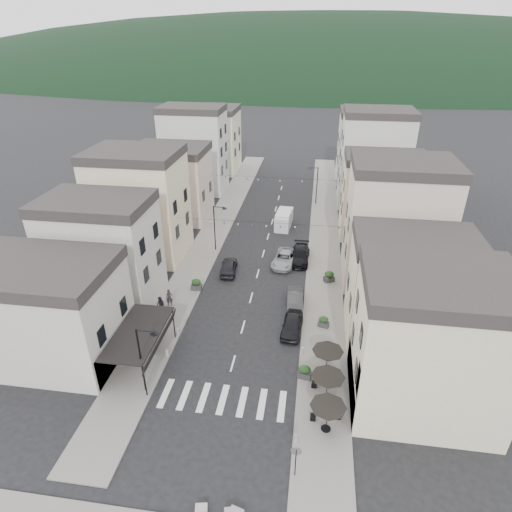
{
  "coord_description": "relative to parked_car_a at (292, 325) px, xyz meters",
  "views": [
    {
      "loc": [
        5.85,
        -20.83,
        24.9
      ],
      "look_at": [
        0.12,
        18.74,
        3.5
      ],
      "focal_mm": 30.0,
      "sensor_mm": 36.0,
      "label": 1
    }
  ],
  "objects": [
    {
      "name": "ground",
      "position": [
        -4.6,
        -10.99,
        -0.75
      ],
      "size": [
        700.0,
        700.0,
        0.0
      ],
      "primitive_type": "plane",
      "color": "black",
      "rests_on": "ground"
    },
    {
      "name": "sidewalk_left",
      "position": [
        -12.1,
        21.01,
        -0.69
      ],
      "size": [
        4.0,
        76.0,
        0.12
      ],
      "primitive_type": "cube",
      "color": "slate",
      "rests_on": "ground"
    },
    {
      "name": "sidewalk_right",
      "position": [
        2.9,
        21.01,
        -0.69
      ],
      "size": [
        4.0,
        76.0,
        0.12
      ],
      "primitive_type": "cube",
      "color": "slate",
      "rests_on": "ground"
    },
    {
      "name": "hill_backdrop",
      "position": [
        -4.6,
        289.01,
        -0.75
      ],
      "size": [
        640.0,
        360.0,
        70.0
      ],
      "primitive_type": "ellipsoid",
      "color": "black",
      "rests_on": "ground"
    },
    {
      "name": "boutique_building",
      "position": [
        -20.1,
        -5.99,
        3.25
      ],
      "size": [
        12.0,
        8.0,
        8.0
      ],
      "primitive_type": "cube",
      "color": "#B0ACA2",
      "rests_on": "ground"
    },
    {
      "name": "bistro_building",
      "position": [
        9.9,
        -6.99,
        4.25
      ],
      "size": [
        10.0,
        8.0,
        10.0
      ],
      "primitive_type": "cube",
      "color": "beige",
      "rests_on": "ground"
    },
    {
      "name": "boutique_awning",
      "position": [
        -11.85,
        -5.99,
        2.37
      ],
      "size": [
        3.77,
        7.5,
        3.28
      ],
      "color": "black",
      "rests_on": "ground"
    },
    {
      "name": "buildings_row_left",
      "position": [
        -19.1,
        26.77,
        5.37
      ],
      "size": [
        10.2,
        54.16,
        14.0
      ],
      "color": "#B0ACA2",
      "rests_on": "ground"
    },
    {
      "name": "buildings_row_right",
      "position": [
        9.9,
        25.61,
        5.57
      ],
      "size": [
        10.2,
        54.16,
        14.5
      ],
      "color": "beige",
      "rests_on": "ground"
    },
    {
      "name": "cafe_terrace",
      "position": [
        3.1,
        -8.19,
        1.61
      ],
      "size": [
        2.5,
        8.1,
        2.53
      ],
      "color": "black",
      "rests_on": "ground"
    },
    {
      "name": "streetlamp_left_near",
      "position": [
        -10.42,
        -8.99,
        2.95
      ],
      "size": [
        1.7,
        0.56,
        6.0
      ],
      "color": "black",
      "rests_on": "ground"
    },
    {
      "name": "streetlamp_left_far",
      "position": [
        -10.42,
        15.01,
        2.95
      ],
      "size": [
        1.7,
        0.56,
        6.0
      ],
      "color": "black",
      "rests_on": "ground"
    },
    {
      "name": "streetlamp_right_far",
      "position": [
        1.22,
        33.01,
        2.95
      ],
      "size": [
        1.7,
        0.56,
        6.0
      ],
      "color": "black",
      "rests_on": "ground"
    },
    {
      "name": "traffic_sign",
      "position": [
        1.2,
        -14.49,
        1.18
      ],
      "size": [
        0.7,
        0.07,
        2.7
      ],
      "color": "black",
      "rests_on": "ground"
    },
    {
      "name": "bollards",
      "position": [
        -4.6,
        -5.49,
        -0.33
      ],
      "size": [
        11.66,
        10.26,
        0.6
      ],
      "color": "gray",
      "rests_on": "ground"
    },
    {
      "name": "bunting_near",
      "position": [
        -4.6,
        11.01,
        4.91
      ],
      "size": [
        19.0,
        0.28,
        0.62
      ],
      "color": "black",
      "rests_on": "ground"
    },
    {
      "name": "bunting_far",
      "position": [
        -4.6,
        27.01,
        4.91
      ],
      "size": [
        19.0,
        0.28,
        0.62
      ],
      "color": "black",
      "rests_on": "ground"
    },
    {
      "name": "parked_car_a",
      "position": [
        0.0,
        0.0,
        0.0
      ],
      "size": [
        2.06,
        4.5,
        1.5
      ],
      "primitive_type": "imported",
      "rotation": [
        0.0,
        0.0,
        -0.07
      ],
      "color": "black",
      "rests_on": "ground"
    },
    {
      "name": "parked_car_b",
      "position": [
        0.0,
        4.19,
        -0.0
      ],
      "size": [
        1.86,
        4.61,
        1.49
      ],
      "primitive_type": "imported",
      "rotation": [
        0.0,
        0.0,
        0.06
      ],
      "color": "#2E2E30",
      "rests_on": "ground"
    },
    {
      "name": "parked_car_c",
      "position": [
        -1.8,
        12.71,
        -0.02
      ],
      "size": [
        3.08,
        5.52,
        1.46
      ],
      "primitive_type": "imported",
      "rotation": [
        0.0,
        0.0,
        -0.13
      ],
      "color": "#93969B",
      "rests_on": "ground"
    },
    {
      "name": "parked_car_d",
      "position": [
        0.0,
        13.79,
        0.03
      ],
      "size": [
        2.3,
        5.42,
        1.56
      ],
      "primitive_type": "imported",
      "rotation": [
        0.0,
        0.0,
        -0.02
      ],
      "color": "black",
      "rests_on": "ground"
    },
    {
      "name": "parked_car_e",
      "position": [
        -7.96,
        9.86,
        0.01
      ],
      "size": [
        2.19,
        4.58,
        1.51
      ],
      "primitive_type": "imported",
      "rotation": [
        0.0,
        0.0,
        3.24
      ],
      "color": "black",
      "rests_on": "ground"
    },
    {
      "name": "delivery_van",
      "position": [
        -2.81,
        23.55,
        0.42
      ],
      "size": [
        2.3,
        5.1,
        2.38
      ],
      "rotation": [
        0.0,
        0.0,
        -0.07
      ],
      "color": "silver",
      "rests_on": "ground"
    },
    {
      "name": "pedestrian_a",
      "position": [
        -12.46,
        2.31,
        0.28
      ],
      "size": [
        0.76,
        0.59,
        1.82
      ],
      "primitive_type": "imported",
      "rotation": [
        0.0,
        0.0,
        0.26
      ],
      "color": "black",
      "rests_on": "sidewalk_left"
    },
    {
      "name": "pedestrian_b",
      "position": [
        -12.86,
        0.86,
        0.31
      ],
      "size": [
        1.16,
        1.11,
        1.88
      ],
      "primitive_type": "imported",
      "rotation": [
        0.0,
        0.0,
        -0.6
      ],
      "color": "black",
      "rests_on": "sidewalk_left"
    },
    {
      "name": "concrete_block_c",
      "position": [
        -4.04,
        -17.49,
        -0.55
      ],
      "size": [
        0.79,
        0.63,
        0.4
      ],
      "primitive_type": "cube",
      "rotation": [
        0.0,
        0.0,
        0.2
      ],
      "color": "#9D9B96",
      "rests_on": "ground"
    },
    {
      "name": "planter_la",
      "position": [
        -13.09,
        -5.25,
        -0.11
      ],
      "size": [
        1.07,
        0.8,
        1.07
      ],
      "rotation": [
        0.0,
        0.0,
        -0.32
      ],
      "color": "#313134",
      "rests_on": "sidewalk_left"
    },
    {
      "name": "planter_lb",
      "position": [
        -10.6,
        5.59,
        -0.0
      ],
      "size": [
        1.2,
        0.73,
        1.29
      ],
      "rotation": [
        0.0,
        0.0,
        0.08
      ],
      "color": "#303032",
      "rests_on": "sidewalk_left"
    },
    {
      "name": "planter_ra",
      "position": [
        1.4,
        -5.9,
        -0.04
      ],
      "size": [
        1.17,
        0.77,
        1.22
      ],
      "rotation": [
        0.0,
        0.0,
        -0.17
      ],
      "color": "#2C2C2E",
      "rests_on": "sidewalk_right"
    },
    {
      "name": "planter_rb",
      "position": [
        2.88,
        1.03,
        -0.09
      ],
      "size": [
        1.11,
        0.8,
        1.12
      ],
      "rotation": [
        0.0,
        0.0,
        -0.27
      ],
      "color": "#303033",
      "rests_on": "sidewalk_right"
    },
    {
      "name": "planter_rc",
      "position": [
        3.45,
        9.28,
        -0.0
      ],
      "size": [
        1.29,
        0.98,
        1.28
      ],
      "rotation": [
        0.0,
        0.0,
        0.35
      ],
      "color": "#29292B",
      "rests_on": "sidewalk_right"
    }
  ]
}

